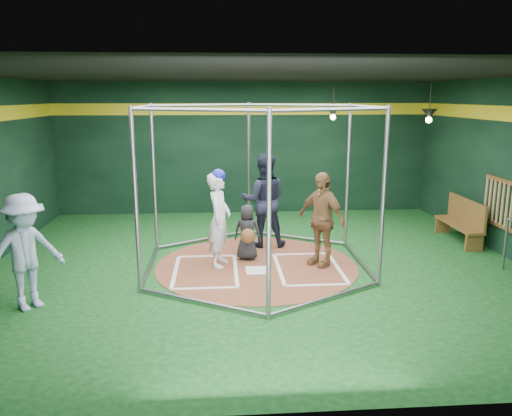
{
  "coord_description": "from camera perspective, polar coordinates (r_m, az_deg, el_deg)",
  "views": [
    {
      "loc": [
        -0.67,
        -8.94,
        3.14
      ],
      "look_at": [
        0.0,
        0.1,
        1.1
      ],
      "focal_mm": 35.0,
      "sensor_mm": 36.0,
      "label": 1
    }
  ],
  "objects": [
    {
      "name": "visitor_leopard",
      "position": [
        9.37,
        7.45,
        -1.26
      ],
      "size": [
        1.0,
        1.08,
        1.77
      ],
      "primitive_type": "imported",
      "rotation": [
        0.0,
        0.0,
        -0.88
      ],
      "color": "#B2824C",
      "rests_on": "clay_disc"
    },
    {
      "name": "batter_box_left",
      "position": [
        9.24,
        -5.77,
        -7.14
      ],
      "size": [
        1.17,
        1.77,
        0.01
      ],
      "color": "white",
      "rests_on": "clay_disc"
    },
    {
      "name": "batter_figure",
      "position": [
        9.27,
        -4.23,
        -1.18
      ],
      "size": [
        0.56,
        0.73,
        1.84
      ],
      "color": "white",
      "rests_on": "clay_disc"
    },
    {
      "name": "dugout_bench",
      "position": [
        11.83,
        22.49,
        -1.26
      ],
      "size": [
        0.38,
        1.63,
        0.95
      ],
      "color": "brown",
      "rests_on": "ground"
    },
    {
      "name": "batter_box_right",
      "position": [
        9.37,
        6.0,
        -6.85
      ],
      "size": [
        1.17,
        1.77,
        0.01
      ],
      "color": "white",
      "rests_on": "clay_disc"
    },
    {
      "name": "bystander_blue",
      "position": [
        8.15,
        -24.85,
        -4.61
      ],
      "size": [
        1.26,
        1.27,
        1.76
      ],
      "primitive_type": "imported",
      "rotation": [
        0.0,
        0.0,
        0.79
      ],
      "color": "#9FB0D2",
      "rests_on": "ground"
    },
    {
      "name": "umpire",
      "position": [
        10.48,
        0.88,
        0.88
      ],
      "size": [
        0.98,
        0.78,
        1.97
      ],
      "primitive_type": "imported",
      "rotation": [
        0.0,
        0.0,
        3.1
      ],
      "color": "black",
      "rests_on": "clay_disc"
    },
    {
      "name": "catcher_figure",
      "position": [
        9.67,
        -1.0,
        -2.79
      ],
      "size": [
        0.61,
        0.63,
        1.09
      ],
      "color": "black",
      "rests_on": "clay_disc"
    },
    {
      "name": "room_shell",
      "position": [
        9.08,
        0.04,
        3.9
      ],
      "size": [
        10.1,
        9.1,
        3.53
      ],
      "color": "#0D3B12",
      "rests_on": "ground"
    },
    {
      "name": "bat_rack",
      "position": [
        11.09,
        26.18,
        0.5
      ],
      "size": [
        0.07,
        1.25,
        0.98
      ],
      "color": "brown",
      "rests_on": "room_shell"
    },
    {
      "name": "pendant_lamp_near",
      "position": [
        12.87,
        8.8,
        10.77
      ],
      "size": [
        0.34,
        0.34,
        0.9
      ],
      "color": "black",
      "rests_on": "room_shell"
    },
    {
      "name": "clay_disc",
      "position": [
        9.49,
        0.04,
        -6.59
      ],
      "size": [
        3.8,
        3.8,
        0.01
      ],
      "primitive_type": "cylinder",
      "color": "brown",
      "rests_on": "ground"
    },
    {
      "name": "home_plate",
      "position": [
        9.21,
        0.19,
        -7.13
      ],
      "size": [
        0.43,
        0.43,
        0.01
      ],
      "primitive_type": "cube",
      "color": "white",
      "rests_on": "clay_disc"
    },
    {
      "name": "pendant_lamp_far",
      "position": [
        11.9,
        19.18,
        10.08
      ],
      "size": [
        0.34,
        0.34,
        0.9
      ],
      "color": "black",
      "rests_on": "room_shell"
    },
    {
      "name": "batting_cage",
      "position": [
        9.11,
        0.05,
        2.32
      ],
      "size": [
        4.05,
        4.67,
        3.0
      ],
      "color": "gray",
      "rests_on": "ground"
    }
  ]
}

